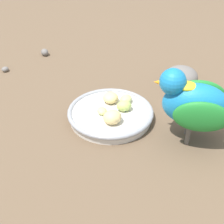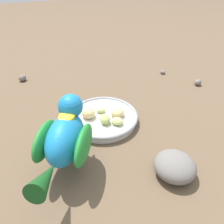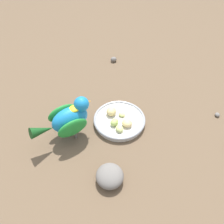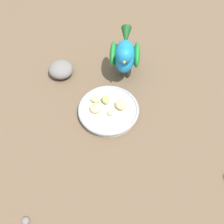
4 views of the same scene
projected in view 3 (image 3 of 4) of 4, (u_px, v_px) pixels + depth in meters
name	position (u px, v px, depth m)	size (l,w,h in m)	color
ground_plane	(126.00, 123.00, 0.92)	(4.00, 4.00, 0.00)	brown
feeding_bowl	(119.00, 120.00, 0.91)	(0.19, 0.19, 0.02)	beige
apple_piece_0	(118.00, 128.00, 0.87)	(0.03, 0.03, 0.02)	#C6D17A
apple_piece_1	(122.00, 114.00, 0.92)	(0.02, 0.02, 0.01)	#C6D17A
apple_piece_2	(127.00, 123.00, 0.88)	(0.04, 0.03, 0.02)	#E5C67F
apple_piece_3	(111.00, 111.00, 0.92)	(0.04, 0.04, 0.03)	#E5C67F
apple_piece_4	(114.00, 122.00, 0.89)	(0.03, 0.03, 0.02)	#B2CC66
parrot	(69.00, 119.00, 0.82)	(0.20, 0.15, 0.15)	#59544C
rock_large	(110.00, 176.00, 0.75)	(0.09, 0.08, 0.05)	slate
pebble_0	(114.00, 59.00, 1.18)	(0.03, 0.02, 0.02)	slate
pebble_2	(217.00, 115.00, 0.94)	(0.02, 0.02, 0.01)	slate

